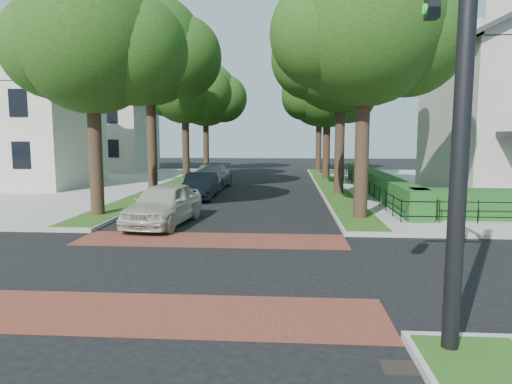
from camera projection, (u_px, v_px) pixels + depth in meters
ground at (191, 267)px, 12.09m from camera, size 120.00×120.00×0.00m
crosswalk_far at (211, 240)px, 15.26m from camera, size 9.00×2.20×0.01m
crosswalk_near at (157, 314)px, 8.92m from camera, size 9.00×2.20×0.01m
storm_drain at (404, 368)px, 6.85m from camera, size 0.65×0.45×0.01m
grass_strip_ne at (330, 185)px, 30.61m from camera, size 1.60×29.80×0.02m
grass_strip_nw at (172, 184)px, 31.36m from camera, size 1.60×29.80×0.02m
tree_right_near at (367, 30)px, 17.94m from camera, size 7.75×6.67×10.66m
tree_right_mid at (343, 56)px, 25.83m from camera, size 8.25×7.09×11.22m
tree_right_far at (328, 91)px, 34.84m from camera, size 7.25×6.23×9.74m
tree_right_back at (320, 96)px, 43.72m from camera, size 7.50×6.45×10.20m
tree_left_near at (96, 43)px, 18.74m from camera, size 7.50×6.45×10.20m
tree_left_mid at (152, 52)px, 26.54m from camera, size 8.00×6.88×11.48m
tree_left_far at (187, 89)px, 35.57m from camera, size 7.00×6.02×9.86m
tree_left_back at (207, 95)px, 44.47m from camera, size 7.75×6.66×10.44m
hedge_main_road at (377, 183)px, 26.32m from camera, size 1.00×18.00×1.20m
fence_main_road at (363, 186)px, 26.39m from camera, size 0.06×18.00×0.90m
house_left_near at (17, 112)px, 30.36m from camera, size 10.00×9.00×10.14m
house_left_far at (102, 120)px, 44.23m from camera, size 10.00×9.00×10.14m
traffic_signal at (446, 52)px, 6.81m from camera, size 2.17×2.00×8.00m
parked_car_front at (164, 204)px, 17.83m from camera, size 2.49×5.02×1.65m
parked_car_middle at (200, 186)px, 25.26m from camera, size 1.74×4.48×1.45m
parked_car_rear at (211, 177)px, 30.16m from camera, size 2.45×5.55×1.58m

